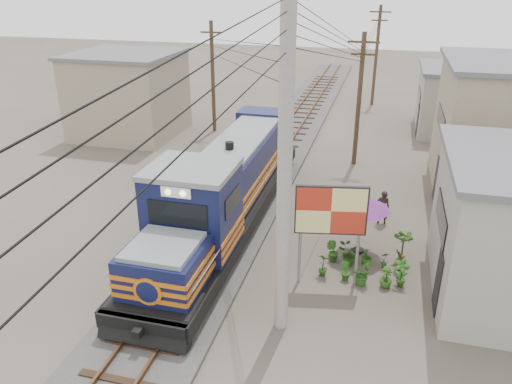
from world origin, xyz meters
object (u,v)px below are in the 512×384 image
(locomotive, at_px, (226,189))
(billboard, at_px, (331,213))
(vendor, at_px, (383,207))
(market_umbrella, at_px, (363,203))

(locomotive, bearing_deg, billboard, -34.10)
(vendor, bearing_deg, billboard, 69.63)
(locomotive, height_order, market_umbrella, locomotive)
(market_umbrella, bearing_deg, locomotive, 172.93)
(market_umbrella, xyz_separation_m, vendor, (0.76, 2.60, -1.30))
(locomotive, height_order, vendor, locomotive)
(locomotive, xyz_separation_m, vendor, (6.19, 1.93, -0.94))
(billboard, relative_size, market_umbrella, 1.52)
(locomotive, bearing_deg, vendor, 17.28)
(billboard, relative_size, vendor, 2.41)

